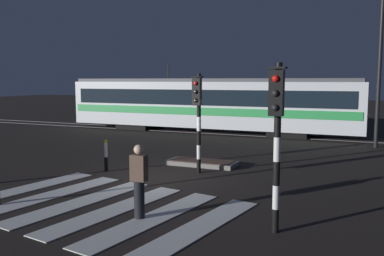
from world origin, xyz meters
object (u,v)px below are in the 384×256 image
traffic_light_median_centre (198,108)px  pedestrian_waiting_at_kerb (139,181)px  tram (208,103)px  traffic_light_corner_near_right (277,122)px  street_lamp_trackside_right (380,49)px  bollard_island_edge (106,155)px

traffic_light_median_centre → pedestrian_waiting_at_kerb: (0.58, -4.83, -1.34)m
tram → traffic_light_corner_near_right: bearing=-64.1°
street_lamp_trackside_right → pedestrian_waiting_at_kerb: size_ratio=4.18×
traffic_light_median_centre → bollard_island_edge: traffic_light_median_centre is taller
traffic_light_median_centre → street_lamp_trackside_right: size_ratio=0.47×
traffic_light_median_centre → bollard_island_edge: 3.60m
traffic_light_corner_near_right → pedestrian_waiting_at_kerb: size_ratio=2.04×
traffic_light_corner_near_right → traffic_light_median_centre: (-3.61, 4.55, -0.08)m
pedestrian_waiting_at_kerb → bollard_island_edge: pedestrian_waiting_at_kerb is taller
street_lamp_trackside_right → pedestrian_waiting_at_kerb: (-4.95, -13.01, -3.66)m
traffic_light_median_centre → tram: (-3.84, 10.79, -0.47)m
traffic_light_corner_near_right → tram: tram is taller
traffic_light_median_centre → pedestrian_waiting_at_kerb: size_ratio=1.97×
street_lamp_trackside_right → tram: 10.12m
pedestrian_waiting_at_kerb → bollard_island_edge: 5.34m
traffic_light_median_centre → tram: size_ratio=0.19×
traffic_light_corner_near_right → bollard_island_edge: 7.78m
traffic_light_corner_near_right → tram: size_ratio=0.19×
tram → bollard_island_edge: size_ratio=16.26×
pedestrian_waiting_at_kerb → bollard_island_edge: size_ratio=1.54×
bollard_island_edge → street_lamp_trackside_right: bearing=46.7°
traffic_light_median_centre → street_lamp_trackside_right: street_lamp_trackside_right is taller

